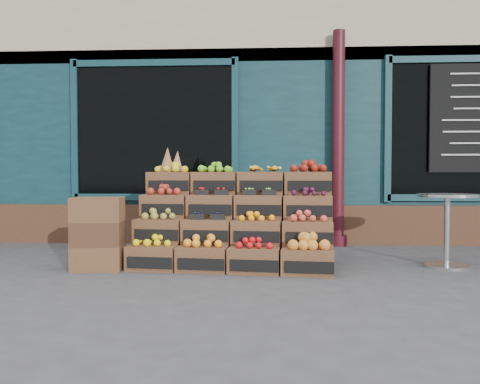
{
  "coord_description": "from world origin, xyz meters",
  "views": [
    {
      "loc": [
        0.09,
        -5.01,
        1.05
      ],
      "look_at": [
        -0.2,
        0.7,
        0.85
      ],
      "focal_mm": 35.0,
      "sensor_mm": 36.0,
      "label": 1
    }
  ],
  "objects": [
    {
      "name": "crate_display",
      "position": [
        -0.25,
        0.51,
        0.44
      ],
      "size": [
        2.35,
        1.31,
        1.41
      ],
      "rotation": [
        0.0,
        0.0,
        -0.1
      ],
      "color": "brown",
      "rests_on": "ground"
    },
    {
      "name": "bistro_table",
      "position": [
        2.18,
        0.43,
        0.53
      ],
      "size": [
        0.67,
        0.67,
        0.84
      ],
      "rotation": [
        0.0,
        0.0,
        -0.2
      ],
      "color": "silver",
      "rests_on": "ground"
    },
    {
      "name": "shopkeeper",
      "position": [
        -1.63,
        2.76,
        1.09
      ],
      "size": [
        0.8,
        0.53,
        2.18
      ],
      "primitive_type": "imported",
      "rotation": [
        0.0,
        0.0,
        3.13
      ],
      "color": "#1E6939",
      "rests_on": "ground"
    },
    {
      "name": "spare_crates",
      "position": [
        -1.76,
        0.09,
        0.4
      ],
      "size": [
        0.58,
        0.43,
        0.81
      ],
      "rotation": [
        0.0,
        0.0,
        0.11
      ],
      "color": "brown",
      "rests_on": "ground"
    },
    {
      "name": "ground",
      "position": [
        0.0,
        0.0,
        0.0
      ],
      "size": [
        60.0,
        60.0,
        0.0
      ],
      "primitive_type": "plane",
      "color": "#414144",
      "rests_on": "ground"
    },
    {
      "name": "shop_facade",
      "position": [
        0.0,
        5.11,
        2.4
      ],
      "size": [
        12.0,
        6.24,
        4.8
      ],
      "color": "#103339",
      "rests_on": "ground"
    }
  ]
}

